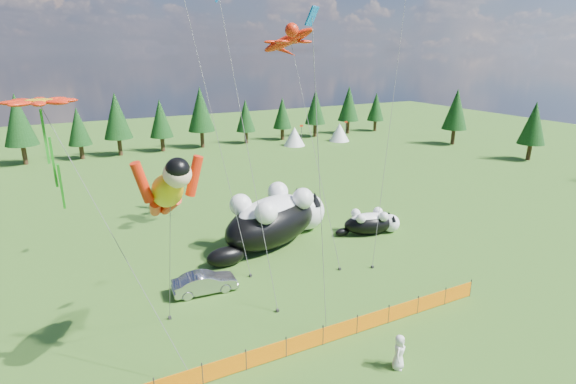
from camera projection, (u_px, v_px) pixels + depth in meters
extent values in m
plane|color=#163C0B|center=(278.00, 319.00, 24.00)|extent=(160.00, 160.00, 0.00)
cylinder|color=#262626|center=(202.00, 374.00, 19.13)|extent=(0.06, 0.06, 1.10)
cylinder|color=#262626|center=(246.00, 360.00, 19.99)|extent=(0.06, 0.06, 1.10)
cylinder|color=#262626|center=(286.00, 347.00, 20.86)|extent=(0.06, 0.06, 1.10)
cylinder|color=#262626|center=(323.00, 335.00, 21.72)|extent=(0.06, 0.06, 1.10)
cylinder|color=#262626|center=(357.00, 324.00, 22.58)|extent=(0.06, 0.06, 1.10)
cylinder|color=#262626|center=(388.00, 314.00, 23.45)|extent=(0.06, 0.06, 1.10)
cylinder|color=#262626|center=(418.00, 305.00, 24.31)|extent=(0.06, 0.06, 1.10)
cylinder|color=#262626|center=(445.00, 296.00, 25.17)|extent=(0.06, 0.06, 1.10)
cylinder|color=#262626|center=(471.00, 288.00, 26.04)|extent=(0.06, 0.06, 1.10)
cube|color=orange|center=(179.00, 382.00, 18.71)|extent=(2.00, 0.04, 0.90)
cube|color=orange|center=(225.00, 368.00, 19.58)|extent=(2.00, 0.04, 0.90)
cube|color=orange|center=(266.00, 354.00, 20.44)|extent=(2.00, 0.04, 0.90)
cube|color=orange|center=(305.00, 342.00, 21.30)|extent=(2.00, 0.04, 0.90)
cube|color=orange|center=(340.00, 330.00, 22.17)|extent=(2.00, 0.04, 0.90)
cube|color=orange|center=(373.00, 320.00, 23.03)|extent=(2.00, 0.04, 0.90)
cube|color=orange|center=(403.00, 310.00, 23.89)|extent=(2.00, 0.04, 0.90)
cube|color=orange|center=(432.00, 301.00, 24.76)|extent=(2.00, 0.04, 0.90)
cube|color=orange|center=(458.00, 293.00, 25.62)|extent=(2.00, 0.04, 0.90)
ellipsoid|color=black|center=(272.00, 223.00, 32.72)|extent=(9.38, 6.95, 3.40)
ellipsoid|color=white|center=(272.00, 212.00, 32.46)|extent=(7.02, 5.10, 2.08)
sphere|color=white|center=(305.00, 211.00, 35.66)|extent=(3.02, 3.02, 3.02)
sphere|color=#D85480|center=(315.00, 207.00, 36.59)|extent=(0.42, 0.42, 0.42)
ellipsoid|color=black|center=(226.00, 257.00, 29.73)|extent=(2.95, 2.24, 1.32)
cone|color=black|center=(315.00, 199.00, 34.73)|extent=(1.06, 1.06, 1.06)
cone|color=black|center=(297.00, 194.00, 35.85)|extent=(1.06, 1.06, 1.06)
sphere|color=white|center=(278.00, 192.00, 34.50)|extent=(1.59, 1.59, 1.59)
sphere|color=white|center=(303.00, 198.00, 32.98)|extent=(1.59, 1.59, 1.59)
sphere|color=white|center=(241.00, 205.00, 31.62)|extent=(1.59, 1.59, 1.59)
sphere|color=white|center=(266.00, 213.00, 30.10)|extent=(1.59, 1.59, 1.59)
ellipsoid|color=black|center=(369.00, 224.00, 34.94)|extent=(4.31, 2.79, 1.59)
ellipsoid|color=white|center=(369.00, 219.00, 34.82)|extent=(3.24, 2.04, 0.97)
sphere|color=white|center=(391.00, 223.00, 35.34)|extent=(1.41, 1.41, 1.41)
sphere|color=#D85480|center=(398.00, 223.00, 35.47)|extent=(0.20, 0.20, 0.20)
ellipsoid|color=black|center=(342.00, 232.00, 34.66)|extent=(1.35, 0.91, 0.62)
cone|color=black|center=(393.00, 218.00, 34.78)|extent=(0.49, 0.49, 0.49)
cone|color=black|center=(389.00, 215.00, 35.57)|extent=(0.49, 0.49, 0.49)
sphere|color=white|center=(378.00, 212.00, 35.45)|extent=(0.74, 0.74, 0.74)
sphere|color=white|center=(384.00, 217.00, 34.38)|extent=(0.74, 0.74, 0.74)
sphere|color=white|center=(356.00, 213.00, 35.07)|extent=(0.74, 0.74, 0.74)
sphere|color=white|center=(361.00, 218.00, 34.00)|extent=(0.74, 0.74, 0.74)
imported|color=#AFB0B4|center=(205.00, 283.00, 26.48)|extent=(3.86, 1.58, 1.24)
imported|color=silver|center=(399.00, 352.00, 20.05)|extent=(0.97, 0.93, 1.68)
cylinder|color=#595959|center=(169.00, 262.00, 21.30)|extent=(0.03, 0.03, 8.62)
cube|color=#262626|center=(170.00, 318.00, 23.96)|extent=(0.15, 0.15, 0.16)
cylinder|color=#595959|center=(313.00, 148.00, 30.82)|extent=(0.03, 0.03, 16.56)
cube|color=#262626|center=(340.00, 269.00, 29.31)|extent=(0.15, 0.15, 0.16)
cylinder|color=#595959|center=(116.00, 241.00, 19.32)|extent=(0.03, 0.03, 13.97)
cube|color=#1D8E19|center=(49.00, 163.00, 20.38)|extent=(0.22, 0.22, 4.87)
cylinder|color=#595959|center=(248.00, 150.00, 24.94)|extent=(0.03, 0.03, 17.86)
cube|color=#262626|center=(278.00, 310.00, 24.63)|extent=(0.15, 0.15, 0.16)
cylinder|color=#595959|center=(393.00, 102.00, 30.00)|extent=(0.03, 0.03, 22.06)
cube|color=#262626|center=(372.00, 267.00, 29.58)|extent=(0.15, 0.15, 0.16)
cylinder|color=#595959|center=(320.00, 187.00, 20.88)|extent=(0.03, 0.03, 15.01)
cube|color=#262626|center=(326.00, 332.00, 22.77)|extent=(0.15, 0.15, 0.16)
cylinder|color=#595959|center=(214.00, 122.00, 28.17)|extent=(0.03, 0.03, 19.76)
cube|color=#262626|center=(251.00, 275.00, 28.45)|extent=(0.15, 0.15, 0.16)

